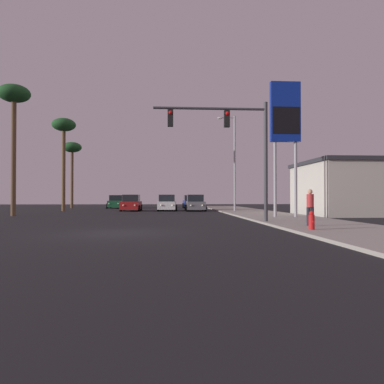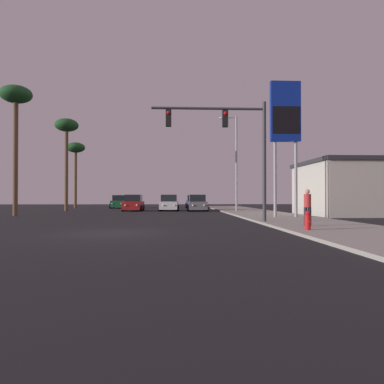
# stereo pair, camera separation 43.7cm
# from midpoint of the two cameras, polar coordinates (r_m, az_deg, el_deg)

# --- Properties ---
(ground_plane) EXTENTS (120.00, 120.00, 0.00)m
(ground_plane) POSITION_cam_midpoint_polar(r_m,az_deg,el_deg) (15.32, -12.07, -6.12)
(ground_plane) COLOR black
(sidewalk_right) EXTENTS (5.00, 60.00, 0.12)m
(sidewalk_right) POSITION_cam_midpoint_polar(r_m,az_deg,el_deg) (26.17, 12.48, -3.77)
(sidewalk_right) COLOR #9E998E
(sidewalk_right) RESTS_ON ground
(building_gas_station) EXTENTS (10.30, 8.30, 4.30)m
(building_gas_station) POSITION_cam_midpoint_polar(r_m,az_deg,el_deg) (33.02, 24.84, 0.56)
(building_gas_station) COLOR beige
(building_gas_station) RESTS_ON ground
(car_green) EXTENTS (2.04, 4.34, 1.68)m
(car_green) POSITION_cam_midpoint_polar(r_m,az_deg,el_deg) (49.01, -11.73, -1.55)
(car_green) COLOR #195933
(car_green) RESTS_ON ground
(car_white) EXTENTS (2.04, 4.34, 1.68)m
(car_white) POSITION_cam_midpoint_polar(r_m,az_deg,el_deg) (39.07, -4.15, -1.76)
(car_white) COLOR silver
(car_white) RESTS_ON ground
(car_grey) EXTENTS (2.04, 4.31, 1.68)m
(car_grey) POSITION_cam_midpoint_polar(r_m,az_deg,el_deg) (38.49, 0.17, -1.78)
(car_grey) COLOR slate
(car_grey) RESTS_ON ground
(car_blue) EXTENTS (2.04, 4.33, 1.68)m
(car_blue) POSITION_cam_midpoint_polar(r_m,az_deg,el_deg) (48.64, -0.48, -1.57)
(car_blue) COLOR navy
(car_blue) RESTS_ON ground
(car_red) EXTENTS (2.04, 4.33, 1.68)m
(car_red) POSITION_cam_midpoint_polar(r_m,az_deg,el_deg) (39.08, -9.55, -1.75)
(car_red) COLOR maroon
(car_red) RESTS_ON ground
(traffic_light_mast) EXTENTS (6.21, 0.36, 6.50)m
(traffic_light_mast) POSITION_cam_midpoint_polar(r_m,az_deg,el_deg) (20.58, 5.91, 8.27)
(traffic_light_mast) COLOR #38383D
(traffic_light_mast) RESTS_ON sidewalk_right
(street_lamp) EXTENTS (1.74, 0.24, 9.00)m
(street_lamp) POSITION_cam_midpoint_polar(r_m,az_deg,el_deg) (35.76, 5.96, 5.14)
(street_lamp) COLOR #99999E
(street_lamp) RESTS_ON sidewalk_right
(gas_station_sign) EXTENTS (2.00, 0.42, 9.00)m
(gas_station_sign) POSITION_cam_midpoint_polar(r_m,az_deg,el_deg) (26.09, 13.55, 10.71)
(gas_station_sign) COLOR #99999E
(gas_station_sign) RESTS_ON sidewalk_right
(fire_hydrant) EXTENTS (0.24, 0.34, 0.76)m
(fire_hydrant) POSITION_cam_midpoint_polar(r_m,az_deg,el_deg) (15.79, 17.01, -4.17)
(fire_hydrant) COLOR red
(fire_hydrant) RESTS_ON sidewalk_right
(pedestrian_on_sidewalk) EXTENTS (0.34, 0.32, 1.67)m
(pedestrian_on_sidewalk) POSITION_cam_midpoint_polar(r_m,az_deg,el_deg) (17.83, 16.90, -2.02)
(pedestrian_on_sidewalk) COLOR #23232D
(pedestrian_on_sidewalk) RESTS_ON sidewalk_right
(palm_tree_near) EXTENTS (2.40, 2.40, 9.97)m
(palm_tree_near) POSITION_cam_midpoint_polar(r_m,az_deg,el_deg) (32.25, -25.86, 12.27)
(palm_tree_near) COLOR brown
(palm_tree_near) RESTS_ON ground
(palm_tree_far) EXTENTS (2.40, 2.40, 8.53)m
(palm_tree_far) POSITION_cam_midpoint_polar(r_m,az_deg,el_deg) (51.03, -18.04, 5.98)
(palm_tree_far) COLOR brown
(palm_tree_far) RESTS_ON ground
(palm_tree_mid) EXTENTS (2.40, 2.40, 9.54)m
(palm_tree_mid) POSITION_cam_midpoint_polar(r_m,az_deg,el_deg) (41.16, -19.24, 8.86)
(palm_tree_mid) COLOR brown
(palm_tree_mid) RESTS_ON ground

